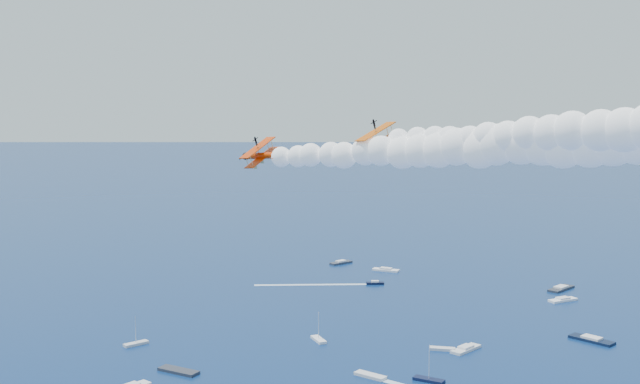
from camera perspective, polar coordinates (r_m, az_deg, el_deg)
The scene contains 5 objects.
biplane_lead at distance 108.30m, azimuth 4.27°, elevation 3.59°, with size 6.83×7.66×4.61m, color #D95404, non-canonical shape.
biplane_trail at distance 115.46m, azimuth -4.00°, elevation 2.54°, with size 6.69×7.50×4.52m, color red, non-canonical shape.
smoke_trail_lead at distance 94.85m, azimuth 18.07°, elevation 4.00°, with size 55.51×10.15×10.44m, color white, non-canonical shape.
smoke_trail_trail at distance 102.10m, azimuth 8.89°, elevation 3.02°, with size 55.51×10.08×10.44m, color white, non-canonical shape.
spectator_boats at distance 214.18m, azimuth 15.83°, elevation -10.98°, with size 234.50×169.56×0.70m.
Camera 1 is at (62.51, -73.29, 66.52)m, focal length 46.00 mm.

